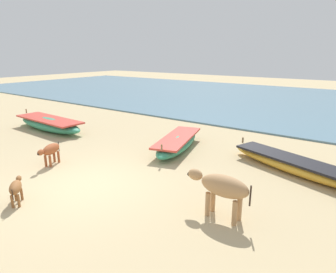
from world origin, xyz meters
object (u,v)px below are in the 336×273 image
(fishing_boat_0, at_px, (178,142))
(fishing_boat_3, at_px, (298,166))
(fishing_boat_2, at_px, (49,124))
(cow_adult_tan, at_px, (222,187))
(calf_far_rust, at_px, (50,150))
(calf_near_brown, at_px, (16,188))

(fishing_boat_0, xyz_separation_m, fishing_boat_3, (4.28, 0.18, -0.03))
(fishing_boat_2, distance_m, cow_adult_tan, 10.27)
(cow_adult_tan, bearing_deg, calf_far_rust, 4.31)
(fishing_boat_2, relative_size, calf_far_rust, 4.37)
(fishing_boat_0, height_order, fishing_boat_2, fishing_boat_2)
(fishing_boat_3, relative_size, cow_adult_tan, 3.06)
(calf_near_brown, xyz_separation_m, calf_far_rust, (-1.61, 1.99, 0.09))
(cow_adult_tan, height_order, calf_far_rust, cow_adult_tan)
(fishing_boat_0, distance_m, calf_near_brown, 5.83)
(fishing_boat_0, distance_m, fishing_boat_3, 4.29)
(fishing_boat_0, xyz_separation_m, calf_near_brown, (-0.79, -5.77, 0.15))
(fishing_boat_3, bearing_deg, fishing_boat_0, 21.29)
(fishing_boat_3, height_order, calf_far_rust, calf_far_rust)
(calf_near_brown, bearing_deg, fishing_boat_2, -0.21)
(calf_near_brown, bearing_deg, cow_adult_tan, -112.98)
(calf_near_brown, bearing_deg, fishing_boat_3, -92.03)
(fishing_boat_0, xyz_separation_m, cow_adult_tan, (3.50, -3.43, 0.46))
(calf_far_rust, bearing_deg, calf_near_brown, 17.40)
(fishing_boat_2, xyz_separation_m, fishing_boat_3, (10.80, 1.38, -0.07))
(fishing_boat_0, height_order, cow_adult_tan, cow_adult_tan)
(fishing_boat_0, bearing_deg, cow_adult_tan, 29.23)
(cow_adult_tan, xyz_separation_m, calf_near_brown, (-4.28, -2.34, -0.31))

